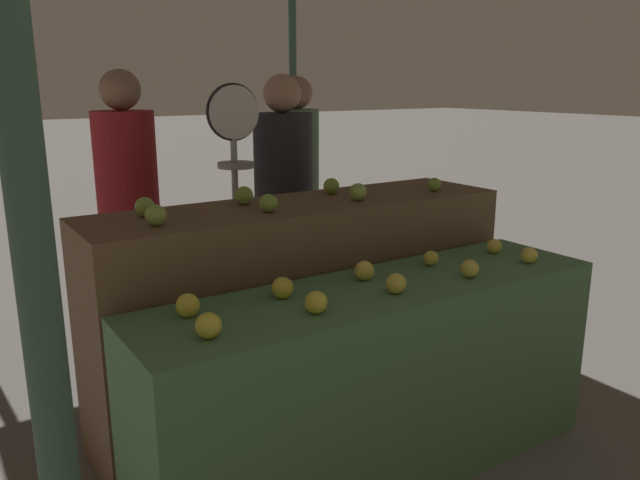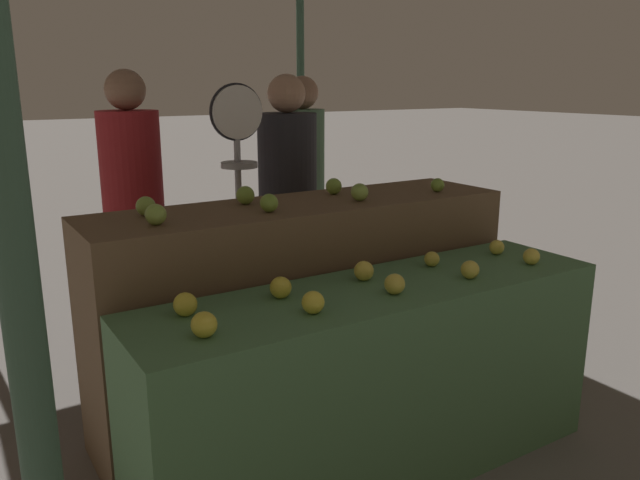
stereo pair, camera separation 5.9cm
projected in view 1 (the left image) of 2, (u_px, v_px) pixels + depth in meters
name	position (u px, v px, depth m)	size (l,w,h in m)	color
ground_plane	(375.00, 470.00, 2.79)	(60.00, 60.00, 0.00)	#66605B
display_counter_front	(377.00, 382.00, 2.69)	(2.11, 0.55, 0.86)	#4C7A4C
display_counter_back	(304.00, 312.00, 3.14)	(2.11, 0.55, 1.12)	brown
apple_front_0	(208.00, 326.00, 2.05)	(0.09, 0.09, 0.09)	gold
apple_front_1	(316.00, 302.00, 2.27)	(0.08, 0.08, 0.08)	gold
apple_front_2	(396.00, 283.00, 2.49)	(0.08, 0.08, 0.08)	gold
apple_front_3	(470.00, 269.00, 2.69)	(0.08, 0.08, 0.08)	gold
apple_front_4	(529.00, 255.00, 2.91)	(0.08, 0.08, 0.08)	yellow
apple_front_5	(188.00, 305.00, 2.24)	(0.09, 0.09, 0.09)	gold
apple_front_6	(283.00, 288.00, 2.43)	(0.09, 0.09, 0.09)	gold
apple_front_7	(363.00, 271.00, 2.65)	(0.09, 0.09, 0.09)	yellow
apple_front_8	(431.00, 258.00, 2.87)	(0.07, 0.07, 0.07)	gold
apple_front_9	(494.00, 246.00, 3.08)	(0.07, 0.07, 0.07)	yellow
apple_back_0	(156.00, 215.00, 2.50)	(0.09, 0.09, 0.09)	#8EB247
apple_back_1	(269.00, 203.00, 2.77)	(0.08, 0.08, 0.08)	#7AA338
apple_back_2	(358.00, 192.00, 3.04)	(0.09, 0.09, 0.09)	#8EB247
apple_back_3	(434.00, 185.00, 3.31)	(0.07, 0.07, 0.07)	#7AA338
apple_back_4	(145.00, 207.00, 2.68)	(0.09, 0.09, 0.09)	#8EB247
apple_back_5	(244.00, 196.00, 2.94)	(0.09, 0.09, 0.09)	#84AD3D
apple_back_6	(331.00, 186.00, 3.22)	(0.08, 0.08, 0.08)	#84AD3D
produce_scale	(235.00, 166.00, 3.40)	(0.31, 0.20, 1.69)	#99999E
person_vendor_at_scale	(284.00, 196.00, 3.85)	(0.42, 0.42, 1.74)	#2D2D38
person_customer_left	(297.00, 178.00, 4.48)	(0.40, 0.40, 1.73)	#2D2D38
person_customer_right	(128.00, 199.00, 3.67)	(0.45, 0.45, 1.76)	#2D2D38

